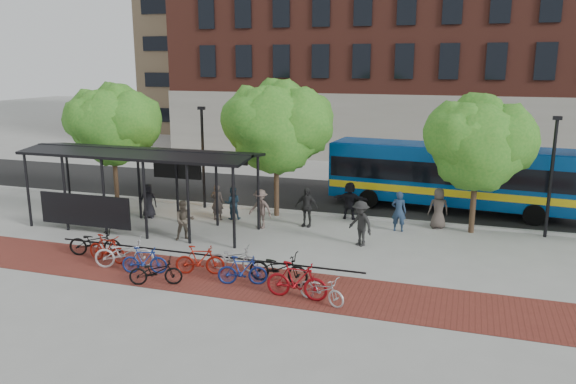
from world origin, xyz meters
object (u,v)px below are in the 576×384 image
(bike_5, at_px, (200,260))
(pedestrian_8, at_px, (184,220))
(bike_0, at_px, (95,242))
(bike_7, at_px, (242,270))
(bike_9, at_px, (297,281))
(pedestrian_6, at_px, (438,208))
(bike_8, at_px, (278,268))
(bike_3, at_px, (144,260))
(pedestrian_0, at_px, (148,201))
(pedestrian_9, at_px, (361,223))
(lamp_post_right, at_px, (552,174))
(pedestrian_1, at_px, (217,202))
(tree_a, at_px, (114,122))
(bus_shelter, at_px, (138,162))
(pedestrian_2, at_px, (233,203))
(bike_2, at_px, (124,253))
(pedestrian_3, at_px, (260,209))
(tree_b, at_px, (278,123))
(bus, at_px, (452,173))
(tree_c, at_px, (480,140))
(bike_4, at_px, (156,271))
(pedestrian_5, at_px, (350,201))
(bike_6, at_px, (234,258))
(lamp_post_left, at_px, (203,154))
(pedestrian_4, at_px, (307,207))
(pedestrian_7, at_px, (399,211))
(bike_1, at_px, (107,249))

(bike_5, xyz_separation_m, pedestrian_8, (-2.37, 3.33, 0.32))
(bike_0, height_order, bike_7, bike_0)
(bike_9, bearing_deg, pedestrian_6, -20.49)
(bike_8, relative_size, pedestrian_8, 1.24)
(bike_3, relative_size, bike_7, 0.97)
(pedestrian_0, relative_size, pedestrian_9, 0.89)
(lamp_post_right, xyz_separation_m, pedestrian_1, (-14.41, -1.86, -1.90))
(tree_a, bearing_deg, bike_0, -61.34)
(bus_shelter, relative_size, pedestrian_2, 6.83)
(bike_2, distance_m, pedestrian_3, 6.83)
(tree_b, height_order, bike_5, tree_b)
(bike_2, xyz_separation_m, bike_3, (1.02, -0.30, -0.07))
(bus, xyz_separation_m, bike_7, (-6.22, -12.23, -1.37))
(bike_0, xyz_separation_m, pedestrian_2, (2.94, 6.38, 0.23))
(pedestrian_2, bearing_deg, tree_c, 164.14)
(bike_4, xyz_separation_m, pedestrian_3, (1.01, 7.23, 0.42))
(pedestrian_5, bearing_deg, tree_a, 4.85)
(bike_6, height_order, pedestrian_0, pedestrian_0)
(bus, bearing_deg, pedestrian_0, -151.37)
(lamp_post_left, relative_size, pedestrian_2, 3.30)
(bus, bearing_deg, bike_0, -133.02)
(bike_7, height_order, pedestrian_1, pedestrian_1)
(pedestrian_1, bearing_deg, pedestrian_4, 177.53)
(bike_9, xyz_separation_m, pedestrian_0, (-9.50, 6.85, 0.22))
(bike_5, distance_m, pedestrian_7, 9.48)
(pedestrian_7, bearing_deg, bike_7, 63.46)
(bike_0, relative_size, pedestrian_0, 1.25)
(lamp_post_left, height_order, pedestrian_2, lamp_post_left)
(bike_6, bearing_deg, bike_5, 119.89)
(bike_4, bearing_deg, bike_9, -106.48)
(bike_3, xyz_separation_m, pedestrian_2, (0.15, 7.41, 0.29))
(pedestrian_3, height_order, pedestrian_7, pedestrian_7)
(tree_c, xyz_separation_m, bike_9, (-5.28, -9.13, -3.45))
(bus_shelter, height_order, bike_5, bus_shelter)
(pedestrian_3, relative_size, pedestrian_4, 0.98)
(bike_8, relative_size, pedestrian_9, 1.13)
(bike_2, distance_m, bike_6, 4.02)
(bike_7, relative_size, pedestrian_0, 1.01)
(bus_shelter, bearing_deg, lamp_post_left, 74.47)
(pedestrian_2, height_order, pedestrian_6, pedestrian_6)
(bike_7, relative_size, pedestrian_9, 0.90)
(bike_8, relative_size, pedestrian_4, 1.16)
(bus, distance_m, pedestrian_5, 5.59)
(bike_5, relative_size, pedestrian_5, 0.98)
(pedestrian_7, bearing_deg, bike_6, 55.09)
(bike_8, bearing_deg, pedestrian_2, 36.55)
(bike_6, bearing_deg, bike_3, 108.11)
(bike_1, xyz_separation_m, bike_3, (1.95, -0.59, -0.04))
(pedestrian_5, bearing_deg, lamp_post_right, -178.58)
(bike_7, distance_m, pedestrian_7, 8.83)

